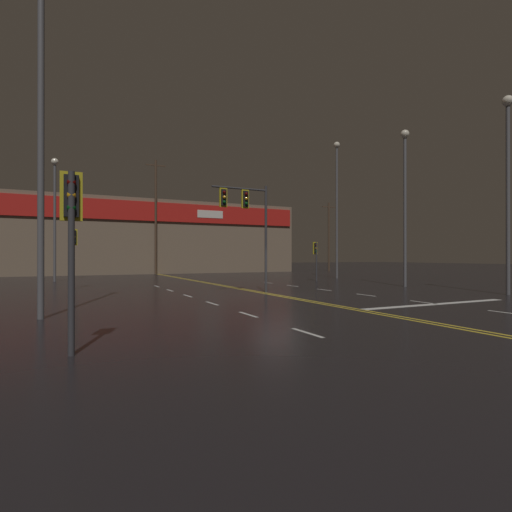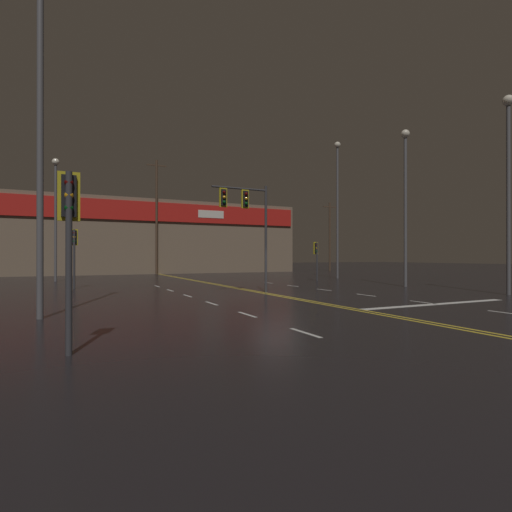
{
  "view_description": "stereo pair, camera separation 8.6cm",
  "coord_description": "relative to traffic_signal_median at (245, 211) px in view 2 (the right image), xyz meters",
  "views": [
    {
      "loc": [
        -9.81,
        -17.62,
        1.95
      ],
      "look_at": [
        0.0,
        2.49,
        2.0
      ],
      "focal_mm": 28.0,
      "sensor_mm": 36.0,
      "label": 1
    },
    {
      "loc": [
        -9.73,
        -17.66,
        1.95
      ],
      "look_at": [
        0.0,
        2.49,
        2.0
      ],
      "focal_mm": 28.0,
      "sensor_mm": 36.0,
      "label": 2
    }
  ],
  "objects": [
    {
      "name": "ground_plane",
      "position": [
        1.03,
        -1.69,
        -4.4
      ],
      "size": [
        200.0,
        200.0,
        0.0
      ],
      "primitive_type": "plane",
      "color": "black"
    },
    {
      "name": "streetlight_far_left",
      "position": [
        -9.28,
        15.99,
        1.8
      ],
      "size": [
        0.56,
        0.56,
        9.76
      ],
      "color": "#59595E",
      "rests_on": "ground"
    },
    {
      "name": "traffic_signal_corner_northwest",
      "position": [
        -8.12,
        7.51,
        -1.71
      ],
      "size": [
        0.42,
        0.36,
        3.66
      ],
      "color": "#38383D",
      "rests_on": "ground"
    },
    {
      "name": "streetlight_far_right",
      "position": [
        13.7,
        10.01,
        3.23
      ],
      "size": [
        0.56,
        0.56,
        12.41
      ],
      "color": "#59595E",
      "rests_on": "ground"
    },
    {
      "name": "building_backdrop",
      "position": [
        1.03,
        31.12,
        -0.11
      ],
      "size": [
        35.25,
        10.23,
        8.56
      ],
      "color": "#7A6651",
      "rests_on": "ground"
    },
    {
      "name": "traffic_signal_corner_southwest",
      "position": [
        -8.61,
        -10.53,
        -1.71
      ],
      "size": [
        0.42,
        0.36,
        3.67
      ],
      "color": "#38383D",
      "rests_on": "ground"
    },
    {
      "name": "streetlight_median_approach",
      "position": [
        11.43,
        -0.14,
        2.08
      ],
      "size": [
        0.56,
        0.56,
        10.28
      ],
      "color": "#59595E",
      "rests_on": "ground"
    },
    {
      "name": "streetlight_near_right",
      "position": [
        -9.37,
        -5.11,
        3.08
      ],
      "size": [
        0.56,
        0.56,
        12.12
      ],
      "color": "#59595E",
      "rests_on": "ground"
    },
    {
      "name": "traffic_signal_corner_northeast",
      "position": [
        9.8,
        7.7,
        -2.09
      ],
      "size": [
        0.42,
        0.36,
        3.16
      ],
      "color": "#38383D",
      "rests_on": "ground"
    },
    {
      "name": "streetlight_near_left",
      "position": [
        11.87,
        -6.57,
        2.07
      ],
      "size": [
        0.56,
        0.56,
        10.26
      ],
      "color": "#59595E",
      "rests_on": "ground"
    },
    {
      "name": "utility_pole_row",
      "position": [
        1.2,
        25.88,
        1.27
      ],
      "size": [
        47.18,
        0.26,
        12.85
      ],
      "color": "#4C3828",
      "rests_on": "ground"
    },
    {
      "name": "traffic_signal_median",
      "position": [
        0.0,
        0.0,
        0.0
      ],
      "size": [
        3.19,
        0.36,
        5.82
      ],
      "color": "#38383D",
      "rests_on": "ground"
    },
    {
      "name": "road_markings",
      "position": [
        1.7,
        -2.68,
        -4.4
      ],
      "size": [
        12.33,
        60.0,
        0.01
      ],
      "color": "gold",
      "rests_on": "ground"
    }
  ]
}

